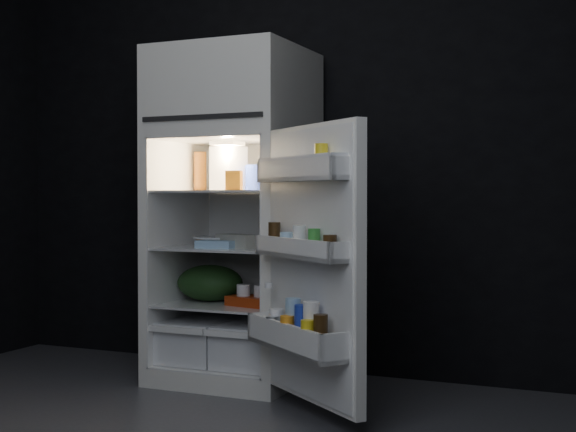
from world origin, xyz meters
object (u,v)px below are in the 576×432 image
at_px(refrigerator, 236,204).
at_px(yogurt_tray, 254,301).
at_px(fridge_door, 309,266).
at_px(milk_jug, 228,169).
at_px(egg_carton, 238,241).

bearing_deg(refrigerator, yogurt_tray, -38.50).
height_order(refrigerator, fridge_door, refrigerator).
relative_size(refrigerator, milk_jug, 7.42).
xyz_separation_m(refrigerator, yogurt_tray, (0.18, -0.14, -0.50)).
xyz_separation_m(refrigerator, fridge_door, (0.68, -0.61, -0.27)).
bearing_deg(yogurt_tray, refrigerator, 155.41).
distance_m(egg_carton, yogurt_tray, 0.32).
bearing_deg(milk_jug, yogurt_tray, -19.35).
bearing_deg(egg_carton, yogurt_tray, 20.54).
bearing_deg(milk_jug, egg_carton, -33.31).
relative_size(refrigerator, egg_carton, 6.89).
height_order(milk_jug, egg_carton, milk_jug).
distance_m(fridge_door, milk_jug, 1.07).
bearing_deg(fridge_door, milk_jug, 139.29).
distance_m(refrigerator, egg_carton, 0.25).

